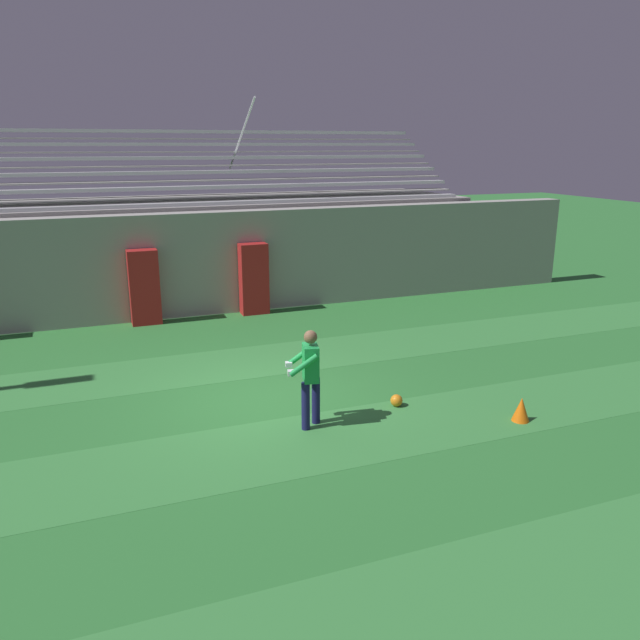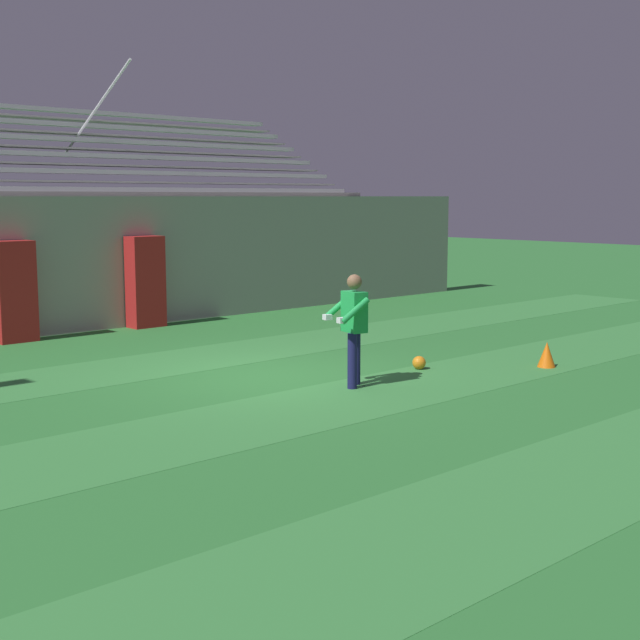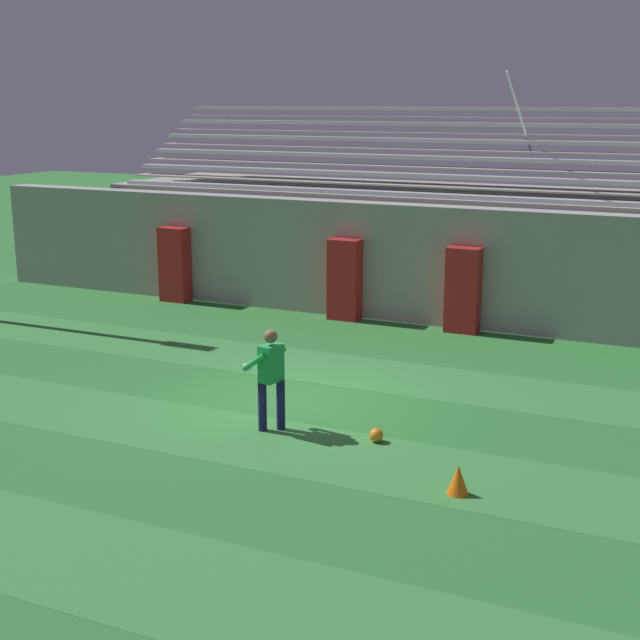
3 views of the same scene
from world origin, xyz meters
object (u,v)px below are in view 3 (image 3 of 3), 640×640
(soccer_ball, at_px, (376,435))
(traffic_cone, at_px, (458,480))
(padding_pillar_gate_left, at_px, (345,280))
(padding_pillar_far_left, at_px, (175,265))
(goalkeeper, at_px, (270,373))
(padding_pillar_gate_right, at_px, (463,290))

(soccer_ball, xyz_separation_m, traffic_cone, (1.68, -1.31, 0.10))
(padding_pillar_gate_left, bearing_deg, soccer_ball, -63.28)
(padding_pillar_far_left, bearing_deg, goalkeeper, -47.63)
(padding_pillar_gate_right, bearing_deg, padding_pillar_gate_left, 180.00)
(soccer_ball, bearing_deg, traffic_cone, -37.90)
(padding_pillar_gate_left, relative_size, traffic_cone, 4.66)
(padding_pillar_gate_left, relative_size, goalkeeper, 1.17)
(soccer_ball, bearing_deg, goalkeeper, -173.12)
(padding_pillar_gate_right, xyz_separation_m, soccer_ball, (0.67, -7.15, -0.87))
(soccer_ball, height_order, traffic_cone, traffic_cone)
(padding_pillar_gate_left, bearing_deg, traffic_cone, -58.02)
(padding_pillar_far_left, distance_m, goalkeeper, 9.97)
(padding_pillar_far_left, relative_size, traffic_cone, 4.66)
(padding_pillar_far_left, relative_size, soccer_ball, 8.89)
(padding_pillar_gate_right, xyz_separation_m, traffic_cone, (2.36, -8.46, -0.77))
(goalkeeper, bearing_deg, padding_pillar_far_left, 132.37)
(padding_pillar_gate_right, xyz_separation_m, padding_pillar_far_left, (-7.78, 0.00, 0.00))
(padding_pillar_gate_right, distance_m, goalkeeper, 7.44)
(padding_pillar_far_left, relative_size, goalkeeper, 1.17)
(padding_pillar_gate_right, bearing_deg, soccer_ball, -84.62)
(padding_pillar_far_left, bearing_deg, soccer_ball, -40.24)
(padding_pillar_gate_left, relative_size, padding_pillar_gate_right, 1.00)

